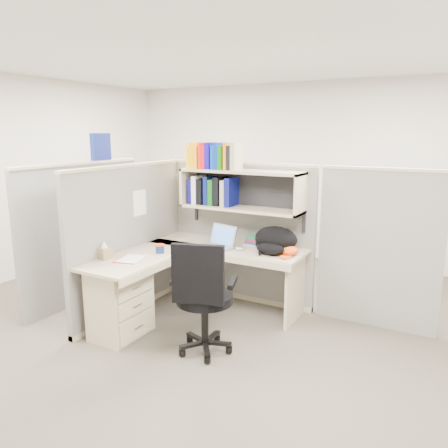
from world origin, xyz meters
The scene contains 14 objects.
ground centered at (0.00, 0.00, 0.00)m, with size 6.00×6.00×0.00m, color #352F29.
room_shell centered at (0.00, 0.00, 1.62)m, with size 6.00×6.00×6.00m.
cubicle centered at (-0.37, 0.45, 0.91)m, with size 3.79×1.84×1.95m.
desk centered at (-0.41, -0.29, 0.44)m, with size 1.74×1.75×0.73m.
laptop centered at (-0.05, 0.41, 0.86)m, with size 0.35×0.35×0.25m, color #ABABB0, non-canonical shape.
backpack centered at (0.56, 0.54, 0.87)m, with size 0.46×0.35×0.27m, color black, non-canonical shape.
orange_cap centered at (0.74, 0.54, 0.78)m, with size 0.18×0.21×0.10m, color #D24612, non-canonical shape.
snack_canister centered at (-0.47, -0.03, 0.78)m, with size 0.09×0.09×0.09m.
tissue_box centered at (-0.82, -0.47, 0.82)m, with size 0.11×0.11×0.18m, color #937A53, non-canonical shape.
mouse centered at (0.20, 0.46, 0.75)m, with size 0.09×0.06×0.03m, color #8CABC7.
paper_cup centered at (-0.03, 0.75, 0.78)m, with size 0.07×0.07×0.10m, color silver.
book_stack centered at (0.24, 0.75, 0.78)m, with size 0.15×0.21×0.10m, color gray, non-canonical shape.
loose_paper centered at (-0.58, -0.35, 0.73)m, with size 0.22×0.29×0.00m, color white, non-canonical shape.
task_chair centered at (0.33, -0.47, 0.38)m, with size 0.61×0.57×1.07m.
Camera 1 is at (2.25, -3.54, 1.97)m, focal length 35.00 mm.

